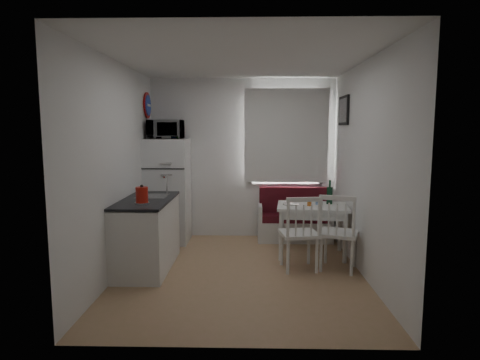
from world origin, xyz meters
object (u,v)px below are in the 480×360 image
at_px(kitchen_counter, 147,233).
at_px(fridge, 168,191).
at_px(chair_left, 300,225).
at_px(chair_right, 341,225).
at_px(microwave, 166,129).
at_px(wine_bottle, 330,192).
at_px(bench, 294,223).
at_px(kettle, 142,195).
at_px(dining_table, 312,211).

distance_m(kitchen_counter, fridge, 1.30).
xyz_separation_m(chair_left, chair_right, (0.50, -0.00, 0.01)).
bearing_deg(microwave, wine_bottle, -12.39).
xyz_separation_m(chair_right, wine_bottle, (0.01, 0.77, 0.29)).
relative_size(kitchen_counter, fridge, 0.81).
height_order(bench, chair_right, chair_right).
xyz_separation_m(microwave, kettle, (0.03, -1.57, -0.76)).
relative_size(dining_table, chair_right, 1.76).
bearing_deg(bench, dining_table, -78.92).
distance_m(kitchen_counter, bench, 2.45).
xyz_separation_m(fridge, microwave, (0.00, -0.05, 0.96)).
distance_m(chair_left, microwave, 2.61).
height_order(chair_right, fridge, fridge).
bearing_deg(chair_right, fridge, 170.83).
bearing_deg(wine_bottle, microwave, 167.61).
xyz_separation_m(dining_table, chair_left, (-0.25, -0.67, -0.05)).
bearing_deg(microwave, dining_table, -16.26).
xyz_separation_m(bench, chair_right, (0.40, -1.46, 0.33)).
bearing_deg(fridge, kitchen_counter, -90.90).
bearing_deg(chair_right, kettle, -153.52).
relative_size(bench, chair_left, 2.28).
bearing_deg(dining_table, chair_right, -63.73).
relative_size(chair_right, fridge, 0.36).
xyz_separation_m(fridge, kettle, (0.03, -1.62, 0.20)).
relative_size(fridge, kettle, 7.17).
xyz_separation_m(kitchen_counter, chair_right, (2.44, -0.11, 0.15)).
xyz_separation_m(bench, microwave, (-2.02, -0.16, 1.50)).
relative_size(chair_left, fridge, 0.32).
xyz_separation_m(kitchen_counter, kettle, (0.05, -0.38, 0.56)).
distance_m(kitchen_counter, kettle, 0.68).
distance_m(bench, chair_right, 1.55).
xyz_separation_m(fridge, wine_bottle, (2.43, -0.58, 0.08)).
height_order(chair_right, kettle, kettle).
distance_m(kitchen_counter, microwave, 1.78).
relative_size(chair_left, microwave, 0.99).
xyz_separation_m(bench, fridge, (-2.02, -0.11, 0.54)).
bearing_deg(wine_bottle, dining_table, -158.75).
bearing_deg(fridge, wine_bottle, -13.51).
xyz_separation_m(kitchen_counter, bench, (2.04, 1.35, -0.18)).
distance_m(dining_table, microwave, 2.53).
bearing_deg(wine_bottle, chair_right, -90.53).
height_order(bench, kettle, kettle).
height_order(kitchen_counter, microwave, microwave).
xyz_separation_m(chair_left, kettle, (-1.89, -0.27, 0.42)).
distance_m(fridge, kettle, 1.64).
bearing_deg(kettle, fridge, 91.06).
relative_size(kitchen_counter, microwave, 2.52).
bearing_deg(chair_left, dining_table, 61.23).
distance_m(bench, fridge, 2.09).
bearing_deg(dining_table, kettle, -150.45).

